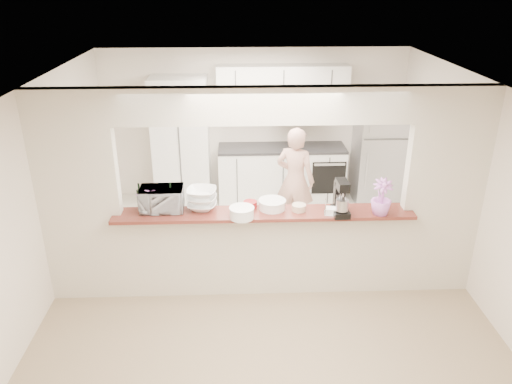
{
  "coord_description": "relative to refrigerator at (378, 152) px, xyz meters",
  "views": [
    {
      "loc": [
        -0.29,
        -5.12,
        3.55
      ],
      "look_at": [
        -0.07,
        0.3,
        1.18
      ],
      "focal_mm": 35.0,
      "sensor_mm": 36.0,
      "label": 1
    }
  ],
  "objects": [
    {
      "name": "toaster_oven",
      "position": [
        -3.2,
        -2.6,
        0.37
      ],
      "size": [
        0.49,
        0.34,
        0.27
      ],
      "primitive_type": "imported",
      "rotation": [
        0.0,
        0.0,
        0.03
      ],
      "color": "#B6B7BC",
      "rests_on": "bar_counter"
    },
    {
      "name": "plate_stack_b",
      "position": [
        -1.95,
        -2.62,
        0.29
      ],
      "size": [
        0.31,
        0.31,
        0.11
      ],
      "color": "white",
      "rests_on": "bar_counter"
    },
    {
      "name": "partition",
      "position": [
        -2.05,
        -2.65,
        0.63
      ],
      "size": [
        5.0,
        0.15,
        2.5
      ],
      "color": "beige",
      "rests_on": "floor"
    },
    {
      "name": "flower_right",
      "position": [
        -0.75,
        -2.8,
        0.45
      ],
      "size": [
        0.24,
        0.24,
        0.41
      ],
      "primitive_type": "imported",
      "rotation": [
        0.0,
        0.0,
        -0.02
      ],
      "color": "#B16CC9",
      "rests_on": "bar_counter"
    },
    {
      "name": "floor",
      "position": [
        -2.05,
        -2.65,
        -0.85
      ],
      "size": [
        6.0,
        6.0,
        0.0
      ],
      "primitive_type": "plane",
      "color": "tan",
      "rests_on": "ground"
    },
    {
      "name": "refrigerator",
      "position": [
        0.0,
        0.0,
        0.0
      ],
      "size": [
        0.75,
        0.7,
        1.7
      ],
      "primitive_type": "cube",
      "color": "#9FA0A4",
      "rests_on": "floor"
    },
    {
      "name": "wine_bottle_a",
      "position": [
        -3.1,
        -2.58,
        0.37
      ],
      "size": [
        0.07,
        0.07,
        0.33
      ],
      "color": "black",
      "rests_on": "bar_counter"
    },
    {
      "name": "person",
      "position": [
        -1.5,
        -1.07,
        -0.06
      ],
      "size": [
        0.69,
        0.6,
        1.59
      ],
      "primitive_type": "imported",
      "rotation": [
        0.0,
        0.0,
        2.67
      ],
      "color": "#D39B89",
      "rests_on": "floor"
    },
    {
      "name": "plate_stack_a",
      "position": [
        -2.3,
        -2.84,
        0.3
      ],
      "size": [
        0.28,
        0.28,
        0.13
      ],
      "color": "white",
      "rests_on": "bar_counter"
    },
    {
      "name": "tile_overlay",
      "position": [
        -2.05,
        -1.1,
        -0.84
      ],
      "size": [
        5.0,
        2.9,
        0.01
      ],
      "primitive_type": "cube",
      "color": "beige",
      "rests_on": "floor"
    },
    {
      "name": "flower_left",
      "position": [
        -3.35,
        -2.6,
        0.39
      ],
      "size": [
        0.27,
        0.23,
        0.29
      ],
      "primitive_type": "imported",
      "rotation": [
        0.0,
        0.0,
        0.02
      ],
      "color": "#E076C9",
      "rests_on": "bar_counter"
    },
    {
      "name": "bar_counter",
      "position": [
        -2.05,
        -2.65,
        -0.27
      ],
      "size": [
        3.4,
        0.38,
        1.09
      ],
      "color": "beige",
      "rests_on": "floor"
    },
    {
      "name": "serving_bowls",
      "position": [
        -2.75,
        -2.6,
        0.36
      ],
      "size": [
        0.37,
        0.37,
        0.25
      ],
      "primitive_type": "imported",
      "rotation": [
        0.0,
        0.0,
        -0.13
      ],
      "color": "white",
      "rests_on": "bar_counter"
    },
    {
      "name": "wine_bottle_b",
      "position": [
        -3.45,
        -2.58,
        0.37
      ],
      "size": [
        0.06,
        0.06,
        0.32
      ],
      "color": "black",
      "rests_on": "bar_counter"
    },
    {
      "name": "tan_bowl",
      "position": [
        -1.65,
        -2.68,
        0.28
      ],
      "size": [
        0.16,
        0.16,
        0.08
      ],
      "primitive_type": "cylinder",
      "color": "#C6AB8C",
      "rests_on": "bar_counter"
    },
    {
      "name": "utensil_caddy",
      "position": [
        -1.25,
        -2.8,
        0.34
      ],
      "size": [
        0.28,
        0.19,
        0.24
      ],
      "color": "silver",
      "rests_on": "bar_counter"
    },
    {
      "name": "red_bowl",
      "position": [
        -2.2,
        -2.57,
        0.28
      ],
      "size": [
        0.16,
        0.16,
        0.07
      ],
      "primitive_type": "cylinder",
      "color": "maroon",
      "rests_on": "bar_counter"
    },
    {
      "name": "kitchen_cabinets",
      "position": [
        -2.24,
        0.07,
        0.12
      ],
      "size": [
        3.15,
        0.62,
        2.25
      ],
      "color": "white",
      "rests_on": "floor"
    },
    {
      "name": "stand_mixer",
      "position": [
        -1.2,
        -2.79,
        0.42
      ],
      "size": [
        0.19,
        0.29,
        0.41
      ],
      "color": "black",
      "rests_on": "bar_counter"
    }
  ]
}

